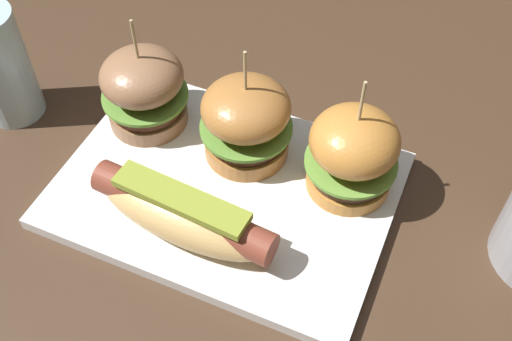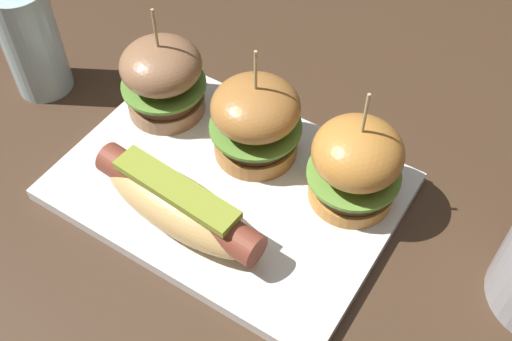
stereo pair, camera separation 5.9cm
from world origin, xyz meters
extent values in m
plane|color=#422D1E|center=(0.00, 0.00, 0.00)|extent=(3.00, 3.00, 0.00)
cube|color=white|center=(0.00, 0.00, 0.01)|extent=(0.33, 0.24, 0.01)
ellipsoid|color=tan|center=(-0.01, -0.06, 0.04)|extent=(0.18, 0.07, 0.05)
cylinder|color=brown|center=(-0.01, -0.06, 0.04)|extent=(0.19, 0.05, 0.03)
cube|color=olive|center=(-0.01, -0.06, 0.06)|extent=(0.13, 0.04, 0.01)
cylinder|color=#956948|center=(-0.12, 0.05, 0.02)|extent=(0.09, 0.09, 0.02)
cylinder|color=#502C1E|center=(-0.12, 0.05, 0.04)|extent=(0.08, 0.08, 0.02)
cylinder|color=#609338|center=(-0.12, 0.05, 0.05)|extent=(0.09, 0.09, 0.00)
ellipsoid|color=#956948|center=(-0.12, 0.05, 0.08)|extent=(0.09, 0.09, 0.05)
cylinder|color=tan|center=(-0.12, 0.05, 0.12)|extent=(0.00, 0.00, 0.06)
cylinder|color=#B17337|center=(0.00, 0.05, 0.02)|extent=(0.09, 0.09, 0.02)
cylinder|color=#432519|center=(0.00, 0.05, 0.04)|extent=(0.08, 0.08, 0.01)
cylinder|color=#609338|center=(0.00, 0.05, 0.05)|extent=(0.10, 0.10, 0.00)
ellipsoid|color=#B17337|center=(0.00, 0.05, 0.08)|extent=(0.09, 0.09, 0.05)
cylinder|color=tan|center=(0.00, 0.05, 0.12)|extent=(0.00, 0.00, 0.06)
cylinder|color=#CB8438|center=(0.11, 0.05, 0.02)|extent=(0.08, 0.08, 0.02)
cylinder|color=#513523|center=(0.11, 0.05, 0.04)|extent=(0.08, 0.08, 0.02)
cylinder|color=#6B9E3D|center=(0.11, 0.05, 0.05)|extent=(0.09, 0.09, 0.00)
ellipsoid|color=#CB8438|center=(0.11, 0.05, 0.08)|extent=(0.09, 0.09, 0.06)
cylinder|color=tan|center=(0.11, 0.05, 0.12)|extent=(0.00, 0.00, 0.06)
cylinder|color=silver|center=(-0.27, 0.02, 0.07)|extent=(0.06, 0.06, 0.13)
camera|label=1|loc=(0.18, -0.34, 0.51)|focal=43.37mm
camera|label=2|loc=(0.23, -0.31, 0.51)|focal=43.37mm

